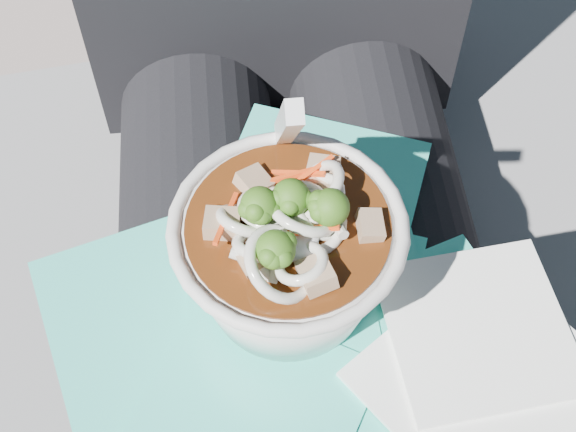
{
  "coord_description": "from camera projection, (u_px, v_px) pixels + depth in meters",
  "views": [
    {
      "loc": [
        -0.04,
        -0.3,
        1.1
      ],
      "look_at": [
        -0.02,
        -0.02,
        0.7
      ],
      "focal_mm": 50.0,
      "sensor_mm": 36.0,
      "label": 1
    }
  ],
  "objects": [
    {
      "name": "person_body",
      "position": [
        294.0,
        200.0,
        0.68
      ],
      "size": [
        0.34,
        0.94,
        0.99
      ],
      "color": "black",
      "rests_on": "ground"
    },
    {
      "name": "stone_ledge",
      "position": [
        288.0,
        312.0,
        0.98
      ],
      "size": [
        1.06,
        0.62,
        0.45
      ],
      "primitive_type": "cube",
      "rotation": [
        0.0,
        0.0,
        0.13
      ],
      "color": "slate",
      "rests_on": "ground"
    },
    {
      "name": "lap",
      "position": [
        305.0,
        311.0,
        0.65
      ],
      "size": [
        0.31,
        0.48,
        0.14
      ],
      "color": "black",
      "rests_on": "stone_ledge"
    },
    {
      "name": "udon_bowl",
      "position": [
        288.0,
        250.0,
        0.52
      ],
      "size": [
        0.17,
        0.17,
        0.2
      ],
      "color": "silver",
      "rests_on": "plastic_bag"
    },
    {
      "name": "plastic_bag",
      "position": [
        293.0,
        310.0,
        0.57
      ],
      "size": [
        0.37,
        0.36,
        0.01
      ],
      "color": "#30C9B3",
      "rests_on": "lap"
    },
    {
      "name": "napkins",
      "position": [
        487.0,
        365.0,
        0.53
      ],
      "size": [
        0.2,
        0.21,
        0.01
      ],
      "color": "white",
      "rests_on": "plastic_bag"
    }
  ]
}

